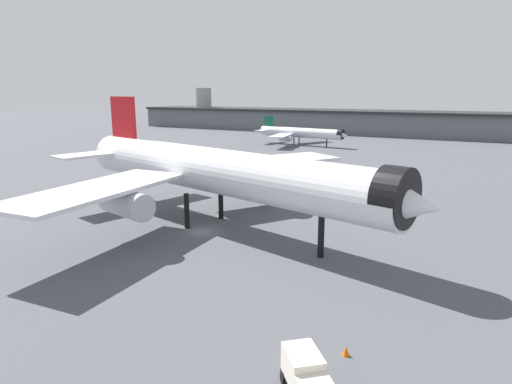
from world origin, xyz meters
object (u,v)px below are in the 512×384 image
(service_truck_front, at_px, (307,378))
(traffic_cone_near_nose, at_px, (346,351))
(airliner_near_gate, at_px, (215,172))
(airliner_far_taxiway, at_px, (300,133))
(baggage_tug_wing, at_px, (82,188))

(service_truck_front, distance_m, traffic_cone_near_nose, 6.47)
(airliner_near_gate, distance_m, airliner_far_taxiway, 113.55)
(traffic_cone_near_nose, bearing_deg, airliner_near_gate, 142.52)
(airliner_near_gate, bearing_deg, service_truck_front, -33.83)
(airliner_far_taxiway, bearing_deg, traffic_cone_near_nose, -58.34)
(traffic_cone_near_nose, bearing_deg, baggage_tug_wing, 157.87)
(airliner_far_taxiway, bearing_deg, baggage_tug_wing, -86.62)
(service_truck_front, distance_m, baggage_tug_wing, 76.98)
(service_truck_front, bearing_deg, airliner_far_taxiway, 162.15)
(service_truck_front, relative_size, baggage_tug_wing, 1.70)
(service_truck_front, bearing_deg, baggage_tug_wing, -160.83)
(airliner_far_taxiway, bearing_deg, service_truck_front, -59.61)
(airliner_near_gate, height_order, service_truck_front, airliner_near_gate)
(airliner_far_taxiway, xyz_separation_m, service_truck_front, (67.59, -136.57, -3.32))
(airliner_near_gate, height_order, baggage_tug_wing, airliner_near_gate)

